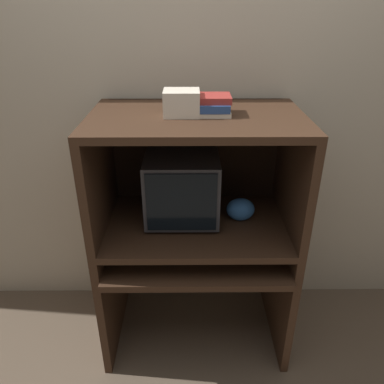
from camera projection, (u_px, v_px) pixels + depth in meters
The scene contains 11 objects.
ground_plane at pixel (196, 372), 2.10m from camera, with size 12.00×12.00×0.00m, color brown.
wall_back at pixel (195, 111), 2.12m from camera, with size 6.00×0.06×2.60m.
desk_base at pixel (196, 280), 2.15m from camera, with size 1.02×0.67×0.65m.
desk_monitor_shelf at pixel (196, 227), 2.03m from camera, with size 1.02×0.64×0.14m.
hutch_upper at pixel (196, 151), 1.87m from camera, with size 1.02×0.64×0.59m.
crt_monitor at pixel (182, 185), 2.00m from camera, with size 0.38×0.43×0.36m.
keyboard at pixel (180, 253), 1.98m from camera, with size 0.43×0.15×0.03m.
mouse at pixel (231, 253), 1.98m from camera, with size 0.07×0.05×0.03m.
snack_bag at pixel (240, 209), 2.01m from camera, with size 0.15×0.11×0.12m.
book_stack at pixel (208, 105), 1.73m from camera, with size 0.21×0.16×0.09m.
storage_box at pixel (182, 103), 1.71m from camera, with size 0.16×0.14×0.12m.
Camera 1 is at (-0.04, -1.40, 1.86)m, focal length 35.00 mm.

